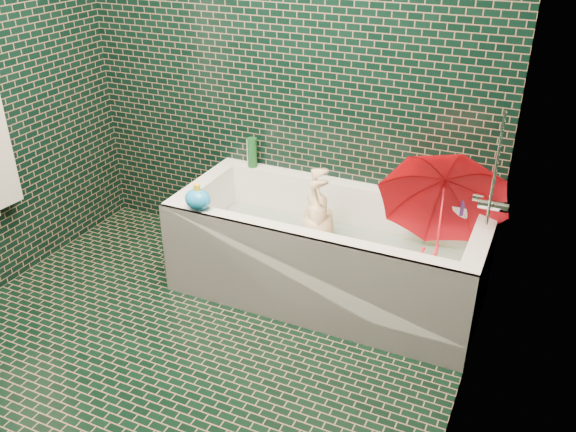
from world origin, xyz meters
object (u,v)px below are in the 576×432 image
at_px(child, 323,245).
at_px(bathtub, 327,261).
at_px(rubber_duck, 468,198).
at_px(bath_toy, 198,199).
at_px(umbrella, 441,215).

bearing_deg(child, bathtub, 81.84).
xyz_separation_m(rubber_duck, bath_toy, (-1.30, -0.65, 0.02)).
bearing_deg(bathtub, rubber_duck, 27.19).
height_order(bathtub, umbrella, umbrella).
xyz_separation_m(bathtub, umbrella, (0.59, 0.03, 0.41)).
height_order(umbrella, rubber_duck, umbrella).
xyz_separation_m(child, rubber_duck, (0.70, 0.35, 0.28)).
xyz_separation_m(bathtub, bath_toy, (-0.63, -0.31, 0.40)).
bearing_deg(child, umbrella, 76.76).
bearing_deg(bathtub, bath_toy, -153.69).
bearing_deg(umbrella, rubber_duck, 70.30).
bearing_deg(umbrella, child, 178.03).
distance_m(bathtub, rubber_duck, 0.84).
distance_m(rubber_duck, bath_toy, 1.45).
relative_size(rubber_duck, bath_toy, 0.69).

